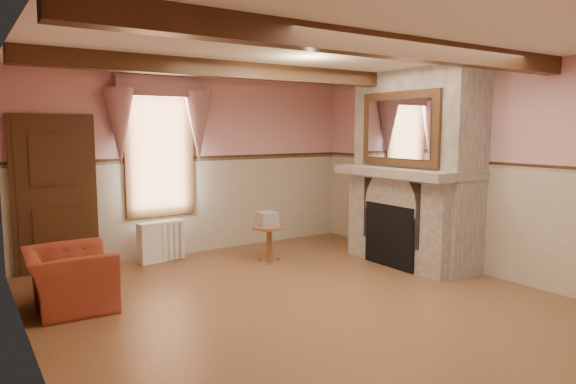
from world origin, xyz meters
TOP-DOWN VIEW (x-y plane):
  - floor at (0.00, 0.00)m, footprint 5.50×6.00m
  - ceiling at (0.00, 0.00)m, footprint 5.50×6.00m
  - wall_back at (0.00, 3.00)m, footprint 5.50×0.02m
  - wall_left at (-2.75, 0.00)m, footprint 0.02×6.00m
  - wall_right at (2.75, 0.00)m, footprint 0.02×6.00m
  - wainscot at (0.00, 0.00)m, footprint 5.50×6.00m
  - chair_rail at (0.00, 0.00)m, footprint 5.50×6.00m
  - firebox at (2.00, 0.60)m, footprint 0.20×0.95m
  - armchair at (-2.25, 1.26)m, footprint 0.93×1.05m
  - side_table at (0.61, 1.76)m, footprint 0.55×0.55m
  - book_stack at (0.59, 1.79)m, footprint 0.29×0.34m
  - radiator at (-0.71, 2.70)m, footprint 0.72×0.30m
  - bowl at (2.24, 0.54)m, footprint 0.36×0.36m
  - mantel_clock at (2.24, 1.34)m, footprint 0.14×0.24m
  - oil_lamp at (2.24, 1.02)m, footprint 0.11×0.11m
  - candle_red at (2.24, 0.16)m, footprint 0.06×0.06m
  - jar_yellow at (2.24, 0.33)m, footprint 0.06×0.06m
  - fireplace at (2.42, 0.60)m, footprint 0.85×2.00m
  - mantel at (2.24, 0.60)m, footprint 1.05×2.05m
  - overmantel_mirror at (2.06, 0.60)m, footprint 0.06×1.44m
  - door at (-2.10, 2.94)m, footprint 1.10×0.10m
  - window at (-0.60, 2.97)m, footprint 1.06×0.08m
  - window_drapes at (-0.60, 2.88)m, footprint 1.30×0.14m
  - ceiling_beam_front at (0.00, -1.20)m, footprint 5.50×0.18m
  - ceiling_beam_back at (0.00, 1.20)m, footprint 5.50×0.18m

SIDE VIEW (x-z plane):
  - floor at x=0.00m, z-range -0.01..0.01m
  - side_table at x=0.61m, z-range 0.00..0.55m
  - radiator at x=-0.71m, z-range 0.00..0.60m
  - armchair at x=-2.25m, z-range 0.00..0.66m
  - firebox at x=2.00m, z-range 0.00..0.90m
  - book_stack at x=0.59m, z-range 0.55..0.75m
  - wainscot at x=0.00m, z-range 0.00..1.50m
  - door at x=-2.10m, z-range 0.00..2.10m
  - mantel at x=2.24m, z-range 1.30..1.42m
  - wall_back at x=0.00m, z-range 0.00..2.80m
  - wall_left at x=-2.75m, z-range 0.00..2.80m
  - wall_right at x=2.75m, z-range 0.00..2.80m
  - fireplace at x=2.42m, z-range 0.00..2.80m
  - bowl at x=2.24m, z-range 1.42..1.51m
  - jar_yellow at x=2.24m, z-range 1.42..1.54m
  - chair_rail at x=0.00m, z-range 1.46..1.54m
  - candle_red at x=2.24m, z-range 1.42..1.58m
  - mantel_clock at x=2.24m, z-range 1.42..1.62m
  - oil_lamp at x=2.24m, z-range 1.42..1.70m
  - window at x=-0.60m, z-range 0.64..2.66m
  - overmantel_mirror at x=2.06m, z-range 1.45..2.49m
  - window_drapes at x=-0.60m, z-range 1.55..2.95m
  - ceiling_beam_front at x=0.00m, z-range 2.60..2.80m
  - ceiling_beam_back at x=0.00m, z-range 2.60..2.80m
  - ceiling at x=0.00m, z-range 2.79..2.80m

